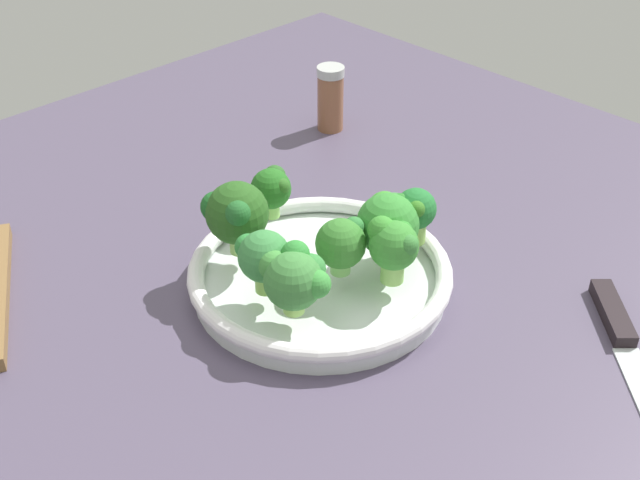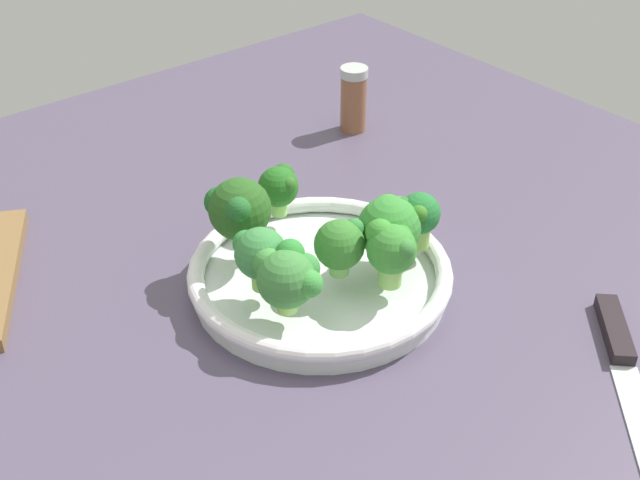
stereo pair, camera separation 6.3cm
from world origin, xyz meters
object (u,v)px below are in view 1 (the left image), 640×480
at_px(broccoli_floret_0, 343,243).
at_px(broccoli_floret_2, 388,221).
at_px(broccoli_floret_5, 414,212).
at_px(broccoli_floret_7, 264,258).
at_px(broccoli_floret_3, 297,278).
at_px(broccoli_floret_4, 272,188).
at_px(knife, 626,345).
at_px(broccoli_floret_1, 393,245).
at_px(bowl, 320,275).
at_px(pepper_shaker, 330,98).
at_px(broccoli_floret_6, 235,213).

bearing_deg(broccoli_floret_0, broccoli_floret_2, 82.28).
height_order(broccoli_floret_5, broccoli_floret_7, broccoli_floret_7).
distance_m(broccoli_floret_3, broccoli_floret_7, 0.05).
height_order(broccoli_floret_4, knife, broccoli_floret_4).
height_order(broccoli_floret_1, broccoli_floret_7, broccoli_floret_1).
relative_size(bowl, pepper_shaker, 2.97).
bearing_deg(bowl, pepper_shaker, 133.44).
bearing_deg(knife, broccoli_floret_5, -169.36).
bearing_deg(broccoli_floret_3, knife, 41.89).
bearing_deg(broccoli_floret_4, broccoli_floret_6, -69.66).
xyz_separation_m(broccoli_floret_2, broccoli_floret_6, (-0.11, -0.12, 0.01)).
distance_m(broccoli_floret_2, broccoli_floret_6, 0.16).
bearing_deg(broccoli_floret_3, broccoli_floret_7, -175.87).
distance_m(bowl, broccoli_floret_1, 0.10).
xyz_separation_m(broccoli_floret_4, broccoli_floret_5, (0.15, 0.07, 0.00)).
height_order(bowl, broccoli_floret_2, broccoli_floret_2).
height_order(broccoli_floret_3, knife, broccoli_floret_3).
distance_m(broccoli_floret_1, broccoli_floret_3, 0.11).
relative_size(broccoli_floret_1, broccoli_floret_3, 1.05).
distance_m(broccoli_floret_0, broccoli_floret_6, 0.12).
distance_m(broccoli_floret_5, pepper_shaker, 0.35).
bearing_deg(broccoli_floret_4, knife, 17.19).
distance_m(broccoli_floret_2, broccoli_floret_5, 0.03).
bearing_deg(broccoli_floret_3, broccoli_floret_2, 92.44).
bearing_deg(broccoli_floret_3, pepper_shaker, 131.07).
height_order(broccoli_floret_2, pepper_shaker, broccoli_floret_2).
distance_m(broccoli_floret_6, knife, 0.42).
bearing_deg(broccoli_floret_5, broccoli_floret_2, -101.86).
distance_m(bowl, broccoli_floret_2, 0.09).
bearing_deg(broccoli_floret_3, broccoli_floret_0, 100.39).
relative_size(broccoli_floret_0, pepper_shaker, 0.65).
bearing_deg(pepper_shaker, broccoli_floret_4, -57.98).
height_order(broccoli_floret_2, broccoli_floret_6, broccoli_floret_6).
bearing_deg(broccoli_floret_3, broccoli_floret_6, 170.04).
height_order(broccoli_floret_3, broccoli_floret_5, broccoli_floret_3).
height_order(broccoli_floret_0, broccoli_floret_3, broccoli_floret_3).
bearing_deg(broccoli_floret_1, broccoli_floret_4, -178.02).
bearing_deg(broccoli_floret_1, broccoli_floret_7, -125.75).
bearing_deg(broccoli_floret_7, broccoli_floret_0, 69.01).
distance_m(broccoli_floret_4, broccoli_floret_5, 0.17).
height_order(broccoli_floret_1, broccoli_floret_2, same).
distance_m(broccoli_floret_6, pepper_shaker, 0.38).
bearing_deg(broccoli_floret_7, pepper_shaker, 126.32).
bearing_deg(broccoli_floret_0, broccoli_floret_7, -110.99).
distance_m(broccoli_floret_7, pepper_shaker, 0.43).
xyz_separation_m(broccoli_floret_6, pepper_shaker, (-0.18, 0.33, -0.03)).
distance_m(broccoli_floret_2, knife, 0.27).
distance_m(broccoli_floret_1, knife, 0.25).
distance_m(broccoli_floret_0, broccoli_floret_5, 0.10).
xyz_separation_m(broccoli_floret_0, broccoli_floret_1, (0.05, 0.03, 0.01)).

